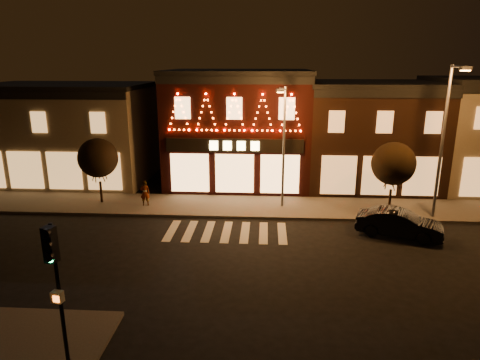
# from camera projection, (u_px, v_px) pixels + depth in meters

# --- Properties ---
(ground) EXTENTS (120.00, 120.00, 0.00)m
(ground) POSITION_uv_depth(u_px,v_px,m) (218.00, 266.00, 19.10)
(ground) COLOR black
(ground) RESTS_ON ground
(sidewalk_far) EXTENTS (44.00, 4.00, 0.15)m
(sidewalk_far) POSITION_uv_depth(u_px,v_px,m) (264.00, 207.00, 26.65)
(sidewalk_far) COLOR #47423D
(sidewalk_far) RESTS_ON ground
(building_left) EXTENTS (12.20, 8.28, 7.30)m
(building_left) POSITION_uv_depth(u_px,v_px,m) (69.00, 132.00, 32.32)
(building_left) COLOR #746752
(building_left) RESTS_ON ground
(building_pulp) EXTENTS (10.20, 8.34, 8.30)m
(building_pulp) POSITION_uv_depth(u_px,v_px,m) (238.00, 127.00, 31.40)
(building_pulp) COLOR black
(building_pulp) RESTS_ON ground
(building_right_a) EXTENTS (9.20, 8.28, 7.50)m
(building_right_a) POSITION_uv_depth(u_px,v_px,m) (368.00, 134.00, 30.96)
(building_right_a) COLOR black
(building_right_a) RESTS_ON ground
(traffic_signal_near) EXTENTS (0.36, 0.47, 4.51)m
(traffic_signal_near) POSITION_uv_depth(u_px,v_px,m) (54.00, 269.00, 11.81)
(traffic_signal_near) COLOR black
(traffic_signal_near) RESTS_ON sidewalk_near
(streetlamp_mid) EXTENTS (0.66, 1.68, 7.34)m
(streetlamp_mid) POSITION_uv_depth(u_px,v_px,m) (283.00, 139.00, 25.26)
(streetlamp_mid) COLOR #59595E
(streetlamp_mid) RESTS_ON sidewalk_far
(streetlamp_right) EXTENTS (0.54, 1.96, 8.59)m
(streetlamp_right) POSITION_uv_depth(u_px,v_px,m) (445.00, 131.00, 23.22)
(streetlamp_right) COLOR #59595E
(streetlamp_right) RESTS_ON sidewalk_far
(tree_left) EXTENTS (2.48, 2.48, 4.15)m
(tree_left) POSITION_uv_depth(u_px,v_px,m) (98.00, 158.00, 26.57)
(tree_left) COLOR black
(tree_left) RESTS_ON sidewalk_far
(tree_right) EXTENTS (2.54, 2.54, 4.24)m
(tree_right) POSITION_uv_depth(u_px,v_px,m) (393.00, 164.00, 24.80)
(tree_right) COLOR black
(tree_right) RESTS_ON sidewalk_far
(dark_sedan) EXTENTS (4.58, 2.89, 1.42)m
(dark_sedan) POSITION_uv_depth(u_px,v_px,m) (399.00, 223.00, 22.21)
(dark_sedan) COLOR black
(dark_sedan) RESTS_ON ground
(pedestrian) EXTENTS (0.64, 0.48, 1.61)m
(pedestrian) POSITION_uv_depth(u_px,v_px,m) (145.00, 193.00, 26.50)
(pedestrian) COLOR gray
(pedestrian) RESTS_ON sidewalk_far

